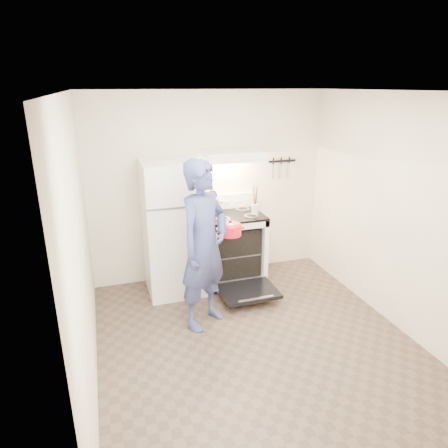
% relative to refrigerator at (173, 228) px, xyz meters
% --- Properties ---
extents(floor, '(3.60, 3.60, 0.00)m').
position_rel_refrigerator_xyz_m(floor, '(0.58, -1.45, -0.85)').
color(floor, brown).
rests_on(floor, ground).
extents(back_wall, '(3.20, 0.02, 2.50)m').
position_rel_refrigerator_xyz_m(back_wall, '(0.58, 0.35, 0.40)').
color(back_wall, white).
rests_on(back_wall, ground).
extents(refrigerator, '(0.70, 0.70, 1.70)m').
position_rel_refrigerator_xyz_m(refrigerator, '(0.00, 0.00, 0.00)').
color(refrigerator, white).
rests_on(refrigerator, floor).
extents(stove_body, '(0.76, 0.65, 0.92)m').
position_rel_refrigerator_xyz_m(stove_body, '(0.81, 0.02, -0.39)').
color(stove_body, white).
rests_on(stove_body, floor).
extents(cooktop, '(0.76, 0.65, 0.03)m').
position_rel_refrigerator_xyz_m(cooktop, '(0.81, 0.02, 0.09)').
color(cooktop, black).
rests_on(cooktop, stove_body).
extents(backsplash, '(0.76, 0.07, 0.20)m').
position_rel_refrigerator_xyz_m(backsplash, '(0.81, 0.31, 0.20)').
color(backsplash, white).
rests_on(backsplash, cooktop).
extents(oven_door, '(0.70, 0.54, 0.04)m').
position_rel_refrigerator_xyz_m(oven_door, '(0.81, -0.57, -0.72)').
color(oven_door, black).
rests_on(oven_door, floor).
extents(oven_rack, '(0.60, 0.52, 0.01)m').
position_rel_refrigerator_xyz_m(oven_rack, '(0.81, 0.02, -0.41)').
color(oven_rack, slate).
rests_on(oven_rack, stove_body).
extents(range_hood, '(0.76, 0.50, 0.12)m').
position_rel_refrigerator_xyz_m(range_hood, '(0.81, 0.10, 0.86)').
color(range_hood, white).
rests_on(range_hood, back_wall).
extents(knife_strip, '(0.40, 0.02, 0.03)m').
position_rel_refrigerator_xyz_m(knife_strip, '(1.63, 0.33, 0.70)').
color(knife_strip, black).
rests_on(knife_strip, back_wall).
extents(pizza_stone, '(0.29, 0.29, 0.02)m').
position_rel_refrigerator_xyz_m(pizza_stone, '(0.88, -0.00, -0.40)').
color(pizza_stone, '#876449').
rests_on(pizza_stone, oven_rack).
extents(tea_kettle, '(0.26, 0.21, 0.31)m').
position_rel_refrigerator_xyz_m(tea_kettle, '(0.55, 0.13, 0.26)').
color(tea_kettle, '#BBBBC0').
rests_on(tea_kettle, cooktop).
extents(utensil_jar, '(0.10, 0.10, 0.13)m').
position_rel_refrigerator_xyz_m(utensil_jar, '(1.05, -0.14, 0.20)').
color(utensil_jar, silver).
rests_on(utensil_jar, cooktop).
extents(person, '(0.81, 0.76, 1.86)m').
position_rel_refrigerator_xyz_m(person, '(0.17, -0.87, 0.08)').
color(person, navy).
rests_on(person, floor).
extents(dutch_oven, '(0.33, 0.26, 0.22)m').
position_rel_refrigerator_xyz_m(dutch_oven, '(0.57, -0.57, 0.11)').
color(dutch_oven, red).
rests_on(dutch_oven, person).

